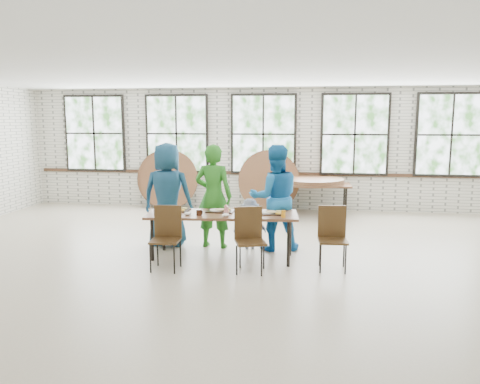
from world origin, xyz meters
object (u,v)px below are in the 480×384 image
at_px(chair_near_left, 167,232).
at_px(dining_table, 222,216).
at_px(chair_near_right, 249,234).
at_px(storage_table, 312,186).

bearing_deg(chair_near_left, dining_table, 36.88).
bearing_deg(chair_near_left, chair_near_right, 0.33).
bearing_deg(chair_near_right, chair_near_left, 165.96).
height_order(chair_near_left, storage_table, chair_near_left).
xyz_separation_m(chair_near_right, storage_table, (0.94, 4.27, 0.13)).
xyz_separation_m(dining_table, storage_table, (1.45, 3.73, -0.00)).
xyz_separation_m(dining_table, chair_near_left, (-0.74, -0.62, -0.13)).
xyz_separation_m(dining_table, chair_near_right, (0.51, -0.54, -0.13)).
relative_size(dining_table, chair_near_left, 2.59).
bearing_deg(dining_table, chair_near_right, -51.87).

